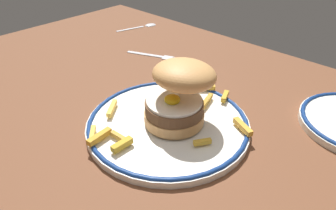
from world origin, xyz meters
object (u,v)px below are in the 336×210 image
at_px(burger, 180,92).
at_px(fork, 155,56).
at_px(spoon, 146,25).
at_px(dinner_plate, 168,123).

bearing_deg(burger, fork, 143.33).
height_order(burger, fork, burger).
xyz_separation_m(fork, spoon, (-0.18, 0.14, 0.00)).
height_order(dinner_plate, spoon, dinner_plate).
bearing_deg(burger, dinner_plate, -128.72).
bearing_deg(fork, dinner_plate, -40.32).
bearing_deg(spoon, dinner_plate, -39.17).
xyz_separation_m(dinner_plate, burger, (0.01, 0.01, 0.06)).
height_order(burger, spoon, burger).
distance_m(burger, spoon, 0.53).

